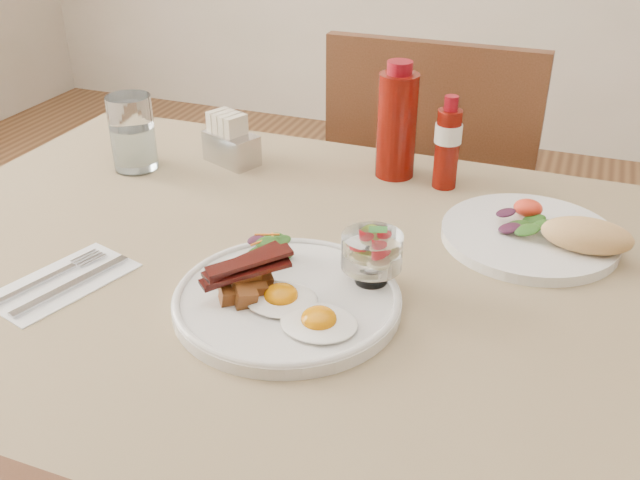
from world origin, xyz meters
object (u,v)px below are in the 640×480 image
(hot_sauce_bottle, at_px, (447,144))
(chair_far, at_px, (433,212))
(ketchup_bottle, at_px, (397,124))
(table, at_px, (331,326))
(fruit_cup, at_px, (372,251))
(water_glass, at_px, (133,137))
(sugar_caddy, at_px, (230,142))
(second_plate, at_px, (543,234))
(main_plate, at_px, (287,301))

(hot_sauce_bottle, bearing_deg, chair_far, 103.10)
(chair_far, height_order, ketchup_bottle, ketchup_bottle)
(table, distance_m, ketchup_bottle, 0.38)
(fruit_cup, height_order, water_glass, water_glass)
(sugar_caddy, bearing_deg, second_plate, 11.02)
(main_plate, relative_size, water_glass, 2.17)
(table, relative_size, sugar_caddy, 11.98)
(chair_far, xyz_separation_m, hot_sauce_bottle, (0.08, -0.34, 0.30))
(main_plate, xyz_separation_m, fruit_cup, (0.09, 0.07, 0.05))
(main_plate, height_order, second_plate, second_plate)
(table, bearing_deg, fruit_cup, -22.12)
(ketchup_bottle, distance_m, water_glass, 0.45)
(chair_far, relative_size, ketchup_bottle, 4.75)
(fruit_cup, relative_size, water_glass, 0.60)
(table, height_order, chair_far, chair_far)
(chair_far, bearing_deg, ketchup_bottle, -91.68)
(main_plate, distance_m, second_plate, 0.39)
(water_glass, bearing_deg, table, -24.81)
(chair_far, xyz_separation_m, second_plate, (0.25, -0.49, 0.24))
(hot_sauce_bottle, xyz_separation_m, sugar_caddy, (-0.38, -0.04, -0.04))
(table, relative_size, hot_sauce_bottle, 8.63)
(second_plate, height_order, sugar_caddy, sugar_caddy)
(table, height_order, hot_sauce_bottle, hot_sauce_bottle)
(table, distance_m, water_glass, 0.50)
(main_plate, height_order, ketchup_bottle, ketchup_bottle)
(main_plate, bearing_deg, chair_far, 88.20)
(chair_far, relative_size, main_plate, 3.32)
(second_plate, bearing_deg, ketchup_bottle, 148.64)
(ketchup_bottle, bearing_deg, chair_far, 88.32)
(table, height_order, ketchup_bottle, ketchup_bottle)
(sugar_caddy, distance_m, water_glass, 0.17)
(fruit_cup, relative_size, sugar_caddy, 0.70)
(table, relative_size, main_plate, 4.75)
(main_plate, distance_m, water_glass, 0.51)
(sugar_caddy, bearing_deg, water_glass, -127.62)
(second_plate, height_order, water_glass, water_glass)
(chair_far, relative_size, second_plate, 3.54)
(second_plate, bearing_deg, sugar_caddy, 168.79)
(main_plate, bearing_deg, sugar_caddy, 125.65)
(fruit_cup, distance_m, ketchup_bottle, 0.37)
(table, xyz_separation_m, water_glass, (-0.44, 0.20, 0.15))
(second_plate, xyz_separation_m, hot_sauce_bottle, (-0.17, 0.14, 0.06))
(ketchup_bottle, height_order, sugar_caddy, ketchup_bottle)
(ketchup_bottle, bearing_deg, hot_sauce_bottle, -10.07)
(water_glass, bearing_deg, fruit_cup, -24.48)
(second_plate, height_order, hot_sauce_bottle, hot_sauce_bottle)
(main_plate, relative_size, hot_sauce_bottle, 1.82)
(fruit_cup, bearing_deg, hot_sauce_bottle, 86.98)
(hot_sauce_bottle, distance_m, water_glass, 0.53)
(chair_far, xyz_separation_m, ketchup_bottle, (-0.01, -0.33, 0.32))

